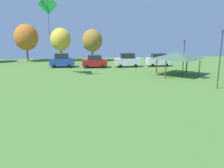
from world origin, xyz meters
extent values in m
cube|color=green|center=(-7.23, 36.03, 10.28)|extent=(2.71, 0.36, 2.72)
cylinder|color=black|center=(-7.23, 36.01, 10.28)|extent=(0.03, 0.05, 2.48)
cylinder|color=black|center=(-7.23, 36.03, 7.52)|extent=(0.11, 0.44, 2.73)
cube|color=#234299|center=(-6.67, 46.43, 0.99)|extent=(4.48, 1.99, 1.34)
cube|color=#1E232D|center=(-6.67, 46.43, 2.13)|extent=(2.48, 1.79, 0.94)
cylinder|color=black|center=(-5.32, 45.46, 0.32)|extent=(0.65, 0.24, 0.64)
cylinder|color=black|center=(-5.27, 47.34, 0.32)|extent=(0.65, 0.24, 0.64)
cylinder|color=black|center=(-8.06, 45.52, 0.32)|extent=(0.65, 0.24, 0.64)
cylinder|color=black|center=(-8.02, 47.41, 0.32)|extent=(0.65, 0.24, 0.64)
cube|color=maroon|center=(-0.57, 45.34, 0.89)|extent=(4.64, 2.20, 1.15)
cube|color=#1E232D|center=(-0.57, 45.34, 1.87)|extent=(2.60, 1.90, 0.80)
cylinder|color=black|center=(0.76, 44.30, 0.32)|extent=(0.65, 0.27, 0.64)
cylinder|color=black|center=(0.89, 46.17, 0.32)|extent=(0.65, 0.27, 0.64)
cylinder|color=black|center=(-2.04, 44.50, 0.32)|extent=(0.65, 0.27, 0.64)
cylinder|color=black|center=(-1.90, 46.37, 0.32)|extent=(0.65, 0.27, 0.64)
cube|color=silver|center=(5.52, 45.31, 1.00)|extent=(4.66, 1.88, 1.35)
cube|color=#1E232D|center=(5.52, 45.31, 2.15)|extent=(2.58, 1.69, 0.95)
cylinder|color=black|center=(6.98, 44.46, 0.32)|extent=(0.64, 0.23, 0.64)
cylinder|color=black|center=(6.94, 46.24, 0.32)|extent=(0.64, 0.23, 0.64)
cylinder|color=black|center=(4.11, 44.39, 0.32)|extent=(0.64, 0.23, 0.64)
cylinder|color=black|center=(4.07, 46.17, 0.32)|extent=(0.64, 0.23, 0.64)
cube|color=silver|center=(11.62, 45.57, 0.95)|extent=(4.44, 1.99, 1.27)
cube|color=#1E232D|center=(11.62, 45.57, 2.03)|extent=(2.46, 1.79, 0.89)
cylinder|color=black|center=(13.01, 44.68, 0.32)|extent=(0.65, 0.24, 0.64)
cylinder|color=black|center=(12.95, 46.54, 0.32)|extent=(0.65, 0.24, 0.64)
cylinder|color=black|center=(10.29, 44.60, 0.32)|extent=(0.65, 0.24, 0.64)
cylinder|color=black|center=(10.23, 46.46, 0.32)|extent=(0.65, 0.24, 0.64)
cylinder|color=brown|center=(9.15, 34.25, 1.30)|extent=(0.20, 0.20, 2.60)
cylinder|color=brown|center=(14.29, 34.25, 1.30)|extent=(0.20, 0.20, 2.60)
cylinder|color=brown|center=(9.15, 38.62, 1.30)|extent=(0.20, 0.20, 2.60)
cylinder|color=brown|center=(14.29, 38.62, 1.30)|extent=(0.20, 0.20, 2.60)
pyramid|color=#3D604C|center=(11.72, 36.43, 3.10)|extent=(6.66, 5.67, 1.00)
cylinder|color=#2D2D33|center=(12.82, 36.67, 2.57)|extent=(0.12, 0.12, 5.15)
cube|color=#4C4C51|center=(12.82, 36.67, 5.27)|extent=(0.36, 0.20, 0.24)
cylinder|color=#2D2D33|center=(13.37, 27.65, 3.34)|extent=(0.12, 0.12, 6.69)
cube|color=#4C4C51|center=(13.37, 27.65, 6.81)|extent=(0.36, 0.20, 0.24)
cylinder|color=brown|center=(-14.91, 55.59, 1.68)|extent=(0.36, 0.36, 3.35)
ellipsoid|color=#BC6623|center=(-14.91, 55.59, 5.27)|extent=(5.11, 5.11, 5.62)
cylinder|color=brown|center=(-7.56, 55.26, 1.57)|extent=(0.36, 0.36, 3.14)
ellipsoid|color=gold|center=(-7.56, 55.26, 4.81)|extent=(4.44, 4.44, 4.88)
cylinder|color=brown|center=(-0.68, 54.17, 1.45)|extent=(0.36, 0.36, 2.91)
ellipsoid|color=olive|center=(-0.68, 54.17, 4.57)|extent=(4.42, 4.42, 4.87)
camera|label=1|loc=(-2.47, 1.54, 7.08)|focal=38.00mm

